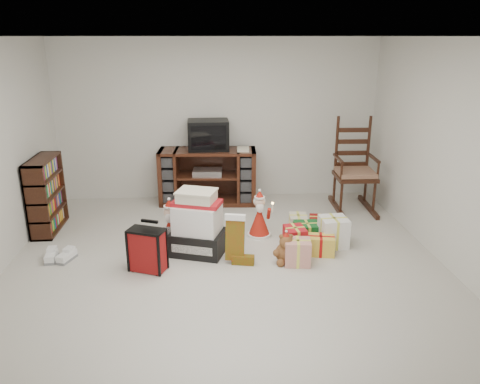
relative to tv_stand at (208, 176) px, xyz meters
name	(u,v)px	position (x,y,z in m)	size (l,w,h in m)	color
room	(225,161)	(0.18, -2.20, 0.82)	(5.01, 5.01, 2.51)	#B6B1A6
tv_stand	(208,176)	(0.00, 0.00, 0.00)	(1.52, 0.63, 0.85)	#451E13
bookshelf	(46,196)	(-2.15, -0.94, 0.06)	(0.27, 0.82, 1.00)	#371D0F
rocking_chair	(353,177)	(2.18, -0.42, 0.06)	(0.61, 0.97, 1.43)	#371D0F
gift_pile	(198,227)	(-0.14, -1.83, -0.08)	(0.73, 0.62, 0.78)	black
red_suitcase	(147,250)	(-0.69, -2.23, -0.17)	(0.43, 0.33, 0.58)	maroon
stocking	(235,239)	(0.29, -2.10, -0.13)	(0.28, 0.12, 0.59)	#0B6B13
teddy_bear	(286,250)	(0.87, -2.15, -0.27)	(0.23, 0.21, 0.35)	brown
santa_figurine	(259,219)	(0.65, -1.39, -0.18)	(0.31, 0.29, 0.64)	#A51D11
mrs_claus_figurine	(170,230)	(-0.48, -1.66, -0.18)	(0.31, 0.30, 0.64)	#A51D11
sneaker_pair	(59,257)	(-1.77, -1.91, -0.38)	(0.35, 0.30, 0.10)	white
gift_cluster	(310,234)	(1.26, -1.68, -0.28)	(0.85, 1.23, 0.29)	#AF141B
crt_television	(208,135)	(0.02, 0.03, 0.65)	(0.62, 0.45, 0.45)	black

